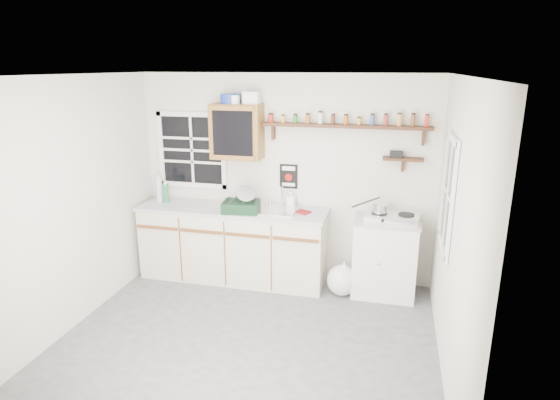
# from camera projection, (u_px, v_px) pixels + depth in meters

# --- Properties ---
(room) EXTENTS (3.64, 3.24, 2.54)m
(room) POSITION_uv_depth(u_px,v_px,m) (245.00, 218.00, 4.22)
(room) COLOR #49494B
(room) RESTS_ON ground
(main_cabinet) EXTENTS (2.31, 0.63, 0.92)m
(main_cabinet) POSITION_uv_depth(u_px,v_px,m) (233.00, 243.00, 5.79)
(main_cabinet) COLOR #BDB69D
(main_cabinet) RESTS_ON floor
(right_cabinet) EXTENTS (0.73, 0.57, 0.91)m
(right_cabinet) POSITION_uv_depth(u_px,v_px,m) (385.00, 257.00, 5.39)
(right_cabinet) COLOR silver
(right_cabinet) RESTS_ON floor
(sink) EXTENTS (0.52, 0.44, 0.29)m
(sink) POSITION_uv_depth(u_px,v_px,m) (275.00, 210.00, 5.54)
(sink) COLOR silver
(sink) RESTS_ON main_cabinet
(upper_cabinet) EXTENTS (0.60, 0.32, 0.65)m
(upper_cabinet) POSITION_uv_depth(u_px,v_px,m) (237.00, 132.00, 5.54)
(upper_cabinet) COLOR brown
(upper_cabinet) RESTS_ON wall_back
(upper_cabinet_clutter) EXTENTS (0.47, 0.24, 0.14)m
(upper_cabinet_clutter) POSITION_uv_depth(u_px,v_px,m) (238.00, 99.00, 5.42)
(upper_cabinet_clutter) COLOR navy
(upper_cabinet_clutter) RESTS_ON upper_cabinet
(spice_shelf) EXTENTS (1.91, 0.18, 0.35)m
(spice_shelf) POSITION_uv_depth(u_px,v_px,m) (346.00, 125.00, 5.28)
(spice_shelf) COLOR #321B0E
(spice_shelf) RESTS_ON wall_back
(secondary_shelf) EXTENTS (0.45, 0.16, 0.24)m
(secondary_shelf) POSITION_uv_depth(u_px,v_px,m) (401.00, 158.00, 5.25)
(secondary_shelf) COLOR #321B0E
(secondary_shelf) RESTS_ON wall_back
(warning_sign) EXTENTS (0.22, 0.02, 0.30)m
(warning_sign) POSITION_uv_depth(u_px,v_px,m) (289.00, 176.00, 5.68)
(warning_sign) COLOR black
(warning_sign) RESTS_ON wall_back
(window_back) EXTENTS (0.93, 0.03, 0.98)m
(window_back) POSITION_uv_depth(u_px,v_px,m) (192.00, 150.00, 5.89)
(window_back) COLOR black
(window_back) RESTS_ON wall_back
(window_right) EXTENTS (0.03, 0.78, 1.08)m
(window_right) POSITION_uv_depth(u_px,v_px,m) (449.00, 194.00, 4.27)
(window_right) COLOR black
(window_right) RESTS_ON wall_back
(water_bottles) EXTENTS (0.16, 0.08, 0.34)m
(water_bottles) POSITION_uv_depth(u_px,v_px,m) (162.00, 191.00, 5.87)
(water_bottles) COLOR silver
(water_bottles) RESTS_ON main_cabinet
(dish_rack) EXTENTS (0.46, 0.37, 0.32)m
(dish_rack) POSITION_uv_depth(u_px,v_px,m) (242.00, 203.00, 5.48)
(dish_rack) COLOR black
(dish_rack) RESTS_ON main_cabinet
(soap_bottle) EXTENTS (0.10, 0.10, 0.20)m
(soap_bottle) POSITION_uv_depth(u_px,v_px,m) (291.00, 199.00, 5.68)
(soap_bottle) COLOR silver
(soap_bottle) RESTS_ON main_cabinet
(rag) EXTENTS (0.19, 0.18, 0.02)m
(rag) POSITION_uv_depth(u_px,v_px,m) (303.00, 212.00, 5.46)
(rag) COLOR maroon
(rag) RESTS_ON main_cabinet
(hotplate) EXTENTS (0.62, 0.39, 0.08)m
(hotplate) POSITION_uv_depth(u_px,v_px,m) (392.00, 217.00, 5.23)
(hotplate) COLOR silver
(hotplate) RESTS_ON right_cabinet
(saucepan) EXTENTS (0.40, 0.18, 0.17)m
(saucepan) POSITION_uv_depth(u_px,v_px,m) (379.00, 208.00, 5.24)
(saucepan) COLOR silver
(saucepan) RESTS_ON hotplate
(trash_bag) EXTENTS (0.38, 0.35, 0.44)m
(trash_bag) POSITION_uv_depth(u_px,v_px,m) (342.00, 280.00, 5.42)
(trash_bag) COLOR silver
(trash_bag) RESTS_ON floor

